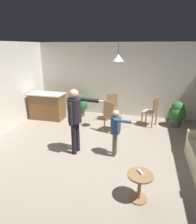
# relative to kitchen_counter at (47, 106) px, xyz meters

# --- Properties ---
(ground) EXTENTS (7.68, 7.68, 0.00)m
(ground) POSITION_rel_kitchen_counter_xyz_m (2.45, -2.08, -0.48)
(ground) COLOR gray
(wall_back) EXTENTS (6.40, 0.10, 2.70)m
(wall_back) POSITION_rel_kitchen_counter_xyz_m (2.45, 1.12, 0.87)
(wall_back) COLOR silver
(wall_back) RESTS_ON ground
(kitchen_counter) EXTENTS (1.26, 0.66, 0.95)m
(kitchen_counter) POSITION_rel_kitchen_counter_xyz_m (0.00, 0.00, 0.00)
(kitchen_counter) COLOR brown
(kitchen_counter) RESTS_ON ground
(side_table_by_couch) EXTENTS (0.44, 0.44, 0.52)m
(side_table_by_couch) POSITION_rel_kitchen_counter_xyz_m (3.49, -3.29, -0.15)
(side_table_by_couch) COLOR olive
(side_table_by_couch) RESTS_ON ground
(person_adult) EXTENTS (0.83, 0.47, 1.63)m
(person_adult) POSITION_rel_kitchen_counter_xyz_m (1.88, -2.05, 0.53)
(person_adult) COLOR black
(person_adult) RESTS_ON ground
(person_child) EXTENTS (0.59, 0.38, 1.17)m
(person_child) POSITION_rel_kitchen_counter_xyz_m (2.85, -1.94, 0.25)
(person_child) COLOR #60564C
(person_child) RESTS_ON ground
(dining_chair_by_counter) EXTENTS (0.57, 0.57, 1.00)m
(dining_chair_by_counter) POSITION_rel_kitchen_counter_xyz_m (2.49, -0.59, 0.07)
(dining_chair_by_counter) COLOR olive
(dining_chair_by_counter) RESTS_ON ground
(dining_chair_near_wall) EXTENTS (0.55, 0.55, 1.00)m
(dining_chair_near_wall) POSITION_rel_kitchen_counter_xyz_m (3.71, 0.20, 0.07)
(dining_chair_near_wall) COLOR olive
(dining_chair_near_wall) RESTS_ON ground
(dining_chair_centre_back) EXTENTS (0.57, 0.57, 1.00)m
(dining_chair_centre_back) POSITION_rel_kitchen_counter_xyz_m (2.29, 0.44, 0.07)
(dining_chair_centre_back) COLOR olive
(dining_chair_centre_back) RESTS_ON ground
(potted_plant_corner) EXTENTS (0.54, 0.54, 0.83)m
(potted_plant_corner) POSITION_rel_kitchen_counter_xyz_m (1.08, 0.59, -0.02)
(potted_plant_corner) COLOR #4C4742
(potted_plant_corner) RESTS_ON ground
(potted_plant_by_wall) EXTENTS (0.56, 0.56, 0.86)m
(potted_plant_by_wall) POSITION_rel_kitchen_counter_xyz_m (4.53, 0.36, -0.01)
(potted_plant_by_wall) COLOR #4C4742
(potted_plant_by_wall) RESTS_ON ground
(spare_remote_on_table) EXTENTS (0.11, 0.13, 0.04)m
(spare_remote_on_table) POSITION_rel_kitchen_counter_xyz_m (3.49, -3.25, 0.06)
(spare_remote_on_table) COLOR white
(spare_remote_on_table) RESTS_ON side_table_by_couch
(ceiling_light_pendant) EXTENTS (0.32, 0.32, 0.55)m
(ceiling_light_pendant) POSITION_rel_kitchen_counter_xyz_m (2.64, -0.50, 1.77)
(ceiling_light_pendant) COLOR silver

